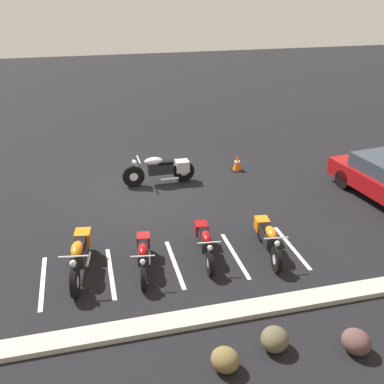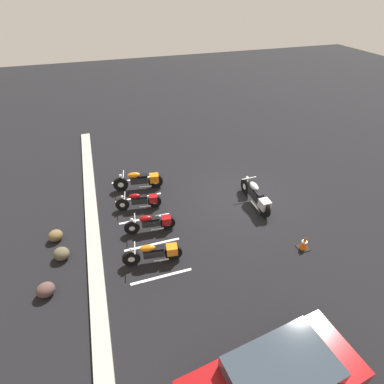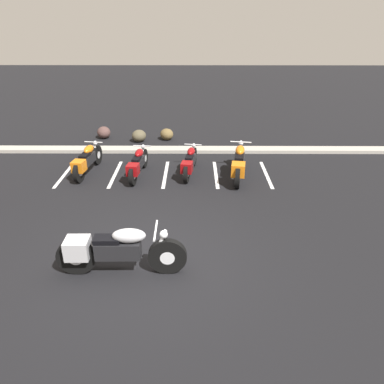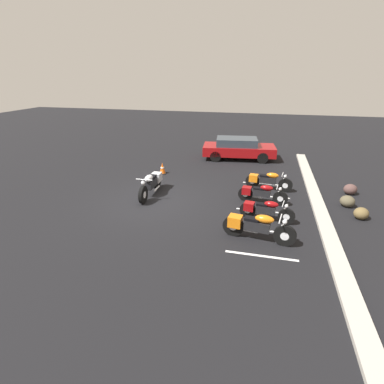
{
  "view_description": "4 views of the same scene",
  "coord_description": "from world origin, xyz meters",
  "px_view_note": "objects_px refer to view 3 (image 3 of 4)",
  "views": [
    {
      "loc": [
        1.74,
        13.49,
        6.31
      ],
      "look_at": [
        -1.22,
        1.63,
        0.5
      ],
      "focal_mm": 42.0,
      "sensor_mm": 36.0,
      "label": 1
    },
    {
      "loc": [
        -9.67,
        5.49,
        8.23
      ],
      "look_at": [
        0.49,
        2.22,
        0.49
      ],
      "focal_mm": 28.0,
      "sensor_mm": 36.0,
      "label": 2
    },
    {
      "loc": [
        0.81,
        -6.13,
        4.55
      ],
      "look_at": [
        0.76,
        1.82,
        0.68
      ],
      "focal_mm": 35.0,
      "sensor_mm": 36.0,
      "label": 3
    },
    {
      "loc": [
        10.71,
        4.28,
        4.98
      ],
      "look_at": [
        0.48,
        1.77,
        0.75
      ],
      "focal_mm": 28.0,
      "sensor_mm": 36.0,
      "label": 4
    }
  ],
  "objects_px": {
    "landscape_rock_0": "(139,136)",
    "parked_bike_3": "(239,163)",
    "parked_bike_0": "(87,160)",
    "parked_bike_1": "(138,164)",
    "motorcycle_silver_featured": "(114,250)",
    "parked_bike_2": "(190,162)",
    "landscape_rock_2": "(104,132)",
    "landscape_rock_1": "(167,134)"
  },
  "relations": [
    {
      "from": "landscape_rock_1",
      "to": "landscape_rock_2",
      "type": "bearing_deg",
      "value": 175.85
    },
    {
      "from": "motorcycle_silver_featured",
      "to": "landscape_rock_0",
      "type": "relative_size",
      "value": 4.41
    },
    {
      "from": "parked_bike_0",
      "to": "parked_bike_1",
      "type": "distance_m",
      "value": 1.6
    },
    {
      "from": "parked_bike_0",
      "to": "landscape_rock_0",
      "type": "relative_size",
      "value": 3.73
    },
    {
      "from": "parked_bike_0",
      "to": "parked_bike_3",
      "type": "xyz_separation_m",
      "value": [
        4.61,
        -0.29,
        0.05
      ]
    },
    {
      "from": "landscape_rock_1",
      "to": "motorcycle_silver_featured",
      "type": "bearing_deg",
      "value": -92.94
    },
    {
      "from": "motorcycle_silver_featured",
      "to": "landscape_rock_2",
      "type": "distance_m",
      "value": 8.68
    },
    {
      "from": "motorcycle_silver_featured",
      "to": "parked_bike_2",
      "type": "bearing_deg",
      "value": 73.32
    },
    {
      "from": "parked_bike_0",
      "to": "parked_bike_3",
      "type": "distance_m",
      "value": 4.62
    },
    {
      "from": "parked_bike_0",
      "to": "landscape_rock_2",
      "type": "height_order",
      "value": "parked_bike_0"
    },
    {
      "from": "landscape_rock_2",
      "to": "parked_bike_1",
      "type": "bearing_deg",
      "value": -63.87
    },
    {
      "from": "parked_bike_0",
      "to": "parked_bike_1",
      "type": "bearing_deg",
      "value": -90.31
    },
    {
      "from": "parked_bike_1",
      "to": "parked_bike_2",
      "type": "relative_size",
      "value": 1.02
    },
    {
      "from": "parked_bike_3",
      "to": "landscape_rock_0",
      "type": "bearing_deg",
      "value": 53.6
    },
    {
      "from": "parked_bike_0",
      "to": "parked_bike_1",
      "type": "height_order",
      "value": "parked_bike_0"
    },
    {
      "from": "motorcycle_silver_featured",
      "to": "parked_bike_1",
      "type": "bearing_deg",
      "value": 91.64
    },
    {
      "from": "parked_bike_2",
      "to": "landscape_rock_2",
      "type": "distance_m",
      "value": 4.99
    },
    {
      "from": "parked_bike_3",
      "to": "landscape_rock_2",
      "type": "relative_size",
      "value": 4.09
    },
    {
      "from": "parked_bike_1",
      "to": "parked_bike_3",
      "type": "height_order",
      "value": "parked_bike_3"
    },
    {
      "from": "landscape_rock_1",
      "to": "parked_bike_3",
      "type": "bearing_deg",
      "value": -57.02
    },
    {
      "from": "parked_bike_2",
      "to": "landscape_rock_0",
      "type": "bearing_deg",
      "value": 40.64
    },
    {
      "from": "motorcycle_silver_featured",
      "to": "parked_bike_1",
      "type": "height_order",
      "value": "motorcycle_silver_featured"
    },
    {
      "from": "parked_bike_3",
      "to": "landscape_rock_1",
      "type": "bearing_deg",
      "value": 41.63
    },
    {
      "from": "parked_bike_2",
      "to": "landscape_rock_1",
      "type": "xyz_separation_m",
      "value": [
        -0.94,
        3.44,
        -0.19
      ]
    },
    {
      "from": "motorcycle_silver_featured",
      "to": "parked_bike_0",
      "type": "relative_size",
      "value": 1.18
    },
    {
      "from": "parked_bike_1",
      "to": "parked_bike_3",
      "type": "xyz_separation_m",
      "value": [
        3.02,
        -0.07,
        0.07
      ]
    },
    {
      "from": "parked_bike_3",
      "to": "landscape_rock_1",
      "type": "relative_size",
      "value": 4.32
    },
    {
      "from": "parked_bike_0",
      "to": "parked_bike_1",
      "type": "xyz_separation_m",
      "value": [
        1.59,
        -0.22,
        -0.02
      ]
    },
    {
      "from": "parked_bike_3",
      "to": "landscape_rock_1",
      "type": "xyz_separation_m",
      "value": [
        -2.4,
        3.7,
        -0.26
      ]
    },
    {
      "from": "parked_bike_3",
      "to": "parked_bike_0",
      "type": "bearing_deg",
      "value": 95.03
    },
    {
      "from": "landscape_rock_1",
      "to": "landscape_rock_2",
      "type": "height_order",
      "value": "landscape_rock_2"
    },
    {
      "from": "landscape_rock_2",
      "to": "parked_bike_2",
      "type": "bearing_deg",
      "value": -46.56
    },
    {
      "from": "landscape_rock_0",
      "to": "parked_bike_3",
      "type": "bearing_deg",
      "value": -45.05
    },
    {
      "from": "landscape_rock_0",
      "to": "motorcycle_silver_featured",
      "type": "bearing_deg",
      "value": -85.53
    },
    {
      "from": "parked_bike_1",
      "to": "parked_bike_2",
      "type": "bearing_deg",
      "value": -76.9
    },
    {
      "from": "parked_bike_0",
      "to": "landscape_rock_0",
      "type": "bearing_deg",
      "value": -12.64
    },
    {
      "from": "motorcycle_silver_featured",
      "to": "parked_bike_2",
      "type": "relative_size",
      "value": 1.26
    },
    {
      "from": "parked_bike_0",
      "to": "parked_bike_2",
      "type": "bearing_deg",
      "value": -83.06
    },
    {
      "from": "motorcycle_silver_featured",
      "to": "landscape_rock_0",
      "type": "xyz_separation_m",
      "value": [
        -0.63,
        8.0,
        -0.29
      ]
    },
    {
      "from": "motorcycle_silver_featured",
      "to": "parked_bike_1",
      "type": "distance_m",
      "value": 4.62
    },
    {
      "from": "parked_bike_1",
      "to": "landscape_rock_0",
      "type": "bearing_deg",
      "value": 13.46
    },
    {
      "from": "parked_bike_1",
      "to": "parked_bike_2",
      "type": "height_order",
      "value": "parked_bike_1"
    }
  ]
}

